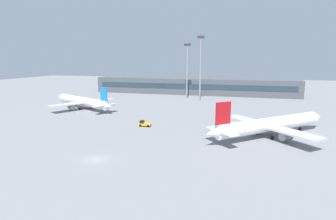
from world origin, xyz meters
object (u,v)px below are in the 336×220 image
object	(u,v)px
baggage_tug_yellow	(144,124)
floodlight_tower_west	(200,64)
airplane_mid	(82,101)
floodlight_tower_east	(187,67)
airplane_near	(271,124)

from	to	relation	value
baggage_tug_yellow	floodlight_tower_west	distance (m)	57.39
airplane_mid	floodlight_tower_west	bearing A→B (deg)	37.94
floodlight_tower_east	airplane_near	bearing A→B (deg)	-60.61
airplane_mid	floodlight_tower_east	bearing A→B (deg)	49.00
airplane_near	floodlight_tower_west	world-z (taller)	floodlight_tower_west
baggage_tug_yellow	airplane_near	bearing A→B (deg)	-1.39
airplane_near	floodlight_tower_west	bearing A→B (deg)	116.28
airplane_near	baggage_tug_yellow	world-z (taller)	airplane_near
airplane_near	floodlight_tower_west	distance (m)	63.22
airplane_mid	floodlight_tower_west	distance (m)	55.86
airplane_mid	baggage_tug_yellow	distance (m)	40.57
baggage_tug_yellow	floodlight_tower_east	size ratio (longest dim) A/B	0.13
airplane_mid	baggage_tug_yellow	size ratio (longest dim) A/B	9.91
airplane_mid	baggage_tug_yellow	xyz separation A→B (m)	(34.54, -21.18, -2.16)
airplane_mid	floodlight_tower_west	world-z (taller)	floodlight_tower_west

